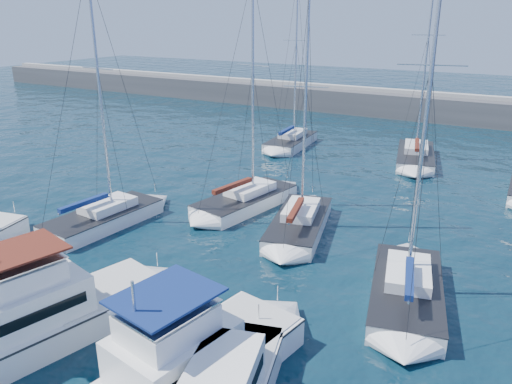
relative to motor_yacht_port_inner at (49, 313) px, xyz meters
The scene contains 10 objects.
ground 5.58m from the motor_yacht_port_inner, 39.53° to the left, with size 220.00×220.00×0.00m, color black.
breakwater 55.64m from the motor_yacht_port_inner, 85.66° to the left, with size 160.00×6.00×4.45m.
motor_yacht_port_inner is the anchor object (origin of this frame).
motor_yacht_stbd_inner 6.94m from the motor_yacht_port_inner, ahead, with size 4.87×9.10×4.69m.
sailboat_mid_a 11.71m from the motor_yacht_port_inner, 125.48° to the left, with size 3.72×7.91×15.64m.
sailboat_mid_b 16.76m from the motor_yacht_port_inner, 91.82° to the left, with size 4.43×8.45×15.42m.
sailboat_mid_c 15.56m from the motor_yacht_port_inner, 73.49° to the left, with size 4.80×8.45×14.05m.
sailboat_mid_d 15.86m from the motor_yacht_port_inner, 39.70° to the left, with size 4.87×8.45×17.33m.
sailboat_back_a 34.04m from the motor_yacht_port_inner, 98.90° to the left, with size 3.71×8.06×16.69m.
sailboat_back_b 35.00m from the motor_yacht_port_inner, 78.42° to the left, with size 5.06×9.44×17.82m.
Camera 1 is at (12.00, -14.59, 12.75)m, focal length 35.00 mm.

